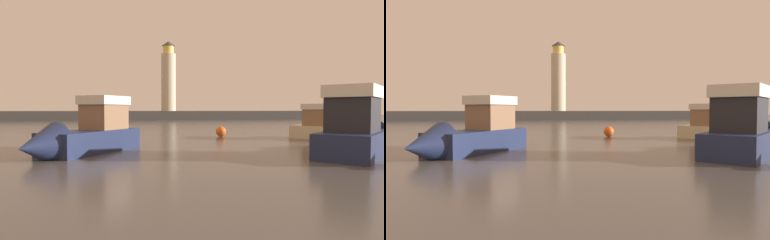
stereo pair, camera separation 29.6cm
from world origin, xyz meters
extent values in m
plane|color=#4C4742|center=(0.00, 35.67, 0.00)|extent=(220.00, 220.00, 0.00)
cube|color=#423F3D|center=(0.00, 71.35, 1.03)|extent=(88.33, 4.91, 2.07)
cylinder|color=beige|center=(5.00, 71.35, 8.48)|extent=(3.26, 3.26, 12.82)
cylinder|color=#F2CC59|center=(5.00, 71.35, 15.79)|extent=(2.44, 2.44, 1.80)
cone|color=#33383D|center=(5.00, 71.35, 17.20)|extent=(2.93, 2.93, 1.03)
cube|color=#1E284C|center=(-5.35, 18.11, 0.62)|extent=(5.41, 6.34, 1.25)
cone|color=#1E284C|center=(-7.43, 15.13, 0.69)|extent=(3.07, 3.03, 2.26)
cube|color=#8C6647|center=(-4.76, 18.96, 1.98)|extent=(2.85, 2.95, 1.46)
cube|color=silver|center=(-4.76, 18.96, 2.97)|extent=(3.14, 3.24, 0.51)
cube|color=beige|center=(12.22, 22.73, 0.54)|extent=(4.50, 5.39, 1.07)
cone|color=beige|center=(13.90, 20.17, 0.59)|extent=(2.62, 2.59, 1.94)
cube|color=#8C6647|center=(11.97, 23.11, 1.75)|extent=(2.45, 2.62, 1.35)
cube|color=silver|center=(11.97, 23.11, 2.66)|extent=(2.70, 2.88, 0.47)
cube|color=#1E284C|center=(8.71, 14.36, 0.64)|extent=(7.30, 6.82, 1.28)
cone|color=#1E284C|center=(12.00, 17.22, 0.71)|extent=(3.34, 3.36, 2.45)
cube|color=#232328|center=(8.00, 13.74, 2.15)|extent=(3.58, 3.50, 1.74)
cube|color=silver|center=(8.00, 13.74, 3.33)|extent=(3.94, 3.84, 0.61)
sphere|color=#EA5919|center=(4.68, 26.74, 0.46)|extent=(0.91, 0.91, 0.91)
camera|label=1|loc=(-3.11, -0.83, 2.44)|focal=29.96mm
camera|label=2|loc=(-2.82, -0.88, 2.44)|focal=29.96mm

